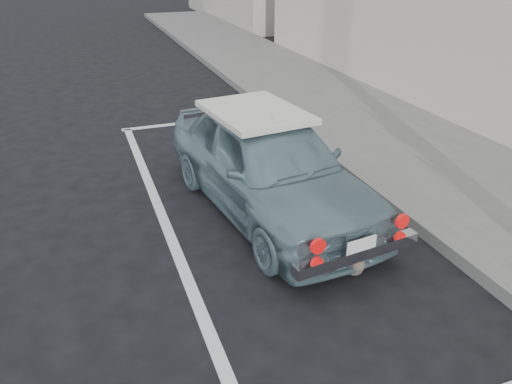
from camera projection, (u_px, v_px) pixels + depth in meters
ground at (351, 380)px, 3.86m from camera, size 80.00×80.00×0.00m
sidewalk at (490, 196)px, 6.49m from camera, size 2.80×40.00×0.15m
pline_front at (202, 121)px, 9.48m from camera, size 3.00×0.12×0.01m
pline_side at (163, 219)px, 6.11m from camera, size 0.12×7.00×0.01m
retro_coupe at (269, 163)px, 6.06m from camera, size 1.92×3.82×1.25m
cat at (352, 261)px, 5.07m from camera, size 0.32×0.55×0.30m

